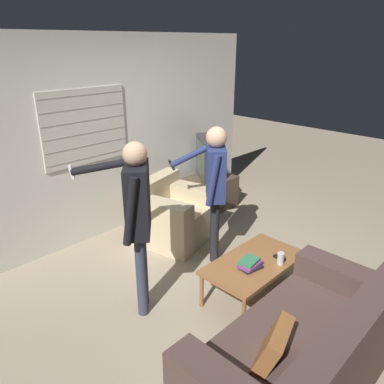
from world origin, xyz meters
The scene contains 12 objects.
ground_plane centered at (0.00, 0.00, 0.00)m, with size 16.00×16.00×0.00m, color gray.
wall_back centered at (-0.01, 2.03, 1.28)m, with size 5.20×0.08×2.55m.
couch_blue centered at (-0.48, -1.17, 0.33)m, with size 1.85×0.91×0.88m.
armchair_beige centered at (0.44, 1.23, 0.34)m, with size 1.05×1.00×0.81m.
coffee_table centered at (0.18, -0.25, 0.37)m, with size 1.06×0.59×0.41m.
tv_stand centered at (1.43, 1.55, 0.25)m, with size 0.89×0.57×0.50m.
tv centered at (1.43, 1.55, 0.81)m, with size 0.55×0.67×0.64m.
person_left_standing centered at (-0.74, 0.40, 1.07)m, with size 0.54×0.82×1.68m.
person_right_standing centered at (0.45, 0.53, 1.02)m, with size 0.50×0.79×1.60m.
book_stack centered at (0.05, -0.28, 0.45)m, with size 0.24×0.20×0.08m.
soda_can centered at (0.32, -0.45, 0.47)m, with size 0.07×0.07×0.13m.
spare_remote centered at (0.39, -0.40, 0.42)m, with size 0.04×0.13×0.02m.
Camera 1 is at (-2.53, -2.04, 2.45)m, focal length 35.00 mm.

